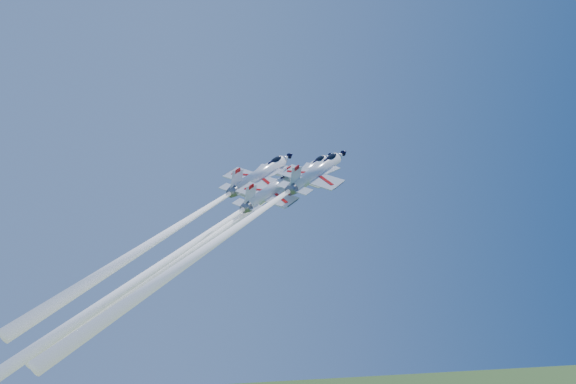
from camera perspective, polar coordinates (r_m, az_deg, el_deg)
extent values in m
cylinder|color=white|center=(113.33, 1.55, 1.74)|extent=(4.63, 8.73, 11.53)
cone|color=white|center=(118.69, 3.49, 3.06)|extent=(3.03, 3.45, 3.32)
cone|color=black|center=(119.96, 3.92, 3.35)|extent=(1.53, 1.74, 1.67)
cone|color=slate|center=(108.56, -0.40, 0.40)|extent=(2.85, 2.86, 2.40)
ellipsoid|color=black|center=(116.47, 2.83, 2.92)|extent=(3.03, 2.74, 2.50)
cube|color=black|center=(115.22, 2.42, 2.76)|extent=(0.98, 0.84, 0.82)
cube|color=white|center=(112.56, 1.21, 1.39)|extent=(9.38, 8.73, 4.95)
cube|color=white|center=(115.76, 1.68, 2.25)|extent=(3.24, 2.56, 1.99)
cube|color=white|center=(114.52, 2.73, 1.94)|extent=(3.24, 2.56, 1.99)
cube|color=white|center=(109.29, -0.10, 0.56)|extent=(5.03, 4.73, 2.66)
cube|color=white|center=(108.72, -0.03, 1.39)|extent=(2.35, 2.92, 3.68)
cube|color=#C00909|center=(108.32, 0.05, 2.10)|extent=(1.09, 1.03, 1.08)
cube|color=black|center=(113.75, 1.56, 1.32)|extent=(7.76, 5.50, 4.96)
sphere|color=white|center=(108.38, -0.48, 0.35)|extent=(1.07, 1.18, 1.10)
cone|color=white|center=(92.56, -9.55, -5.82)|extent=(10.63, 28.87, 42.95)
cylinder|color=white|center=(111.74, -2.61, 1.51)|extent=(5.11, 9.63, 12.72)
cone|color=white|center=(117.34, -0.25, 3.00)|extent=(3.34, 3.81, 3.67)
cone|color=black|center=(118.68, 0.27, 3.32)|extent=(1.69, 1.92, 1.84)
cone|color=slate|center=(106.83, -4.99, -0.01)|extent=(3.14, 3.15, 2.65)
ellipsoid|color=black|center=(114.99, -1.06, 2.84)|extent=(3.34, 3.02, 2.76)
cube|color=black|center=(113.68, -1.57, 2.65)|extent=(1.08, 0.93, 0.91)
cube|color=white|center=(110.95, -3.02, 1.11)|extent=(10.35, 9.63, 5.46)
cube|color=white|center=(114.39, -2.37, 2.08)|extent=(3.58, 2.83, 2.19)
cube|color=white|center=(112.87, -1.25, 1.73)|extent=(3.58, 2.83, 2.19)
cube|color=white|center=(107.58, -4.63, 0.17)|extent=(5.55, 5.21, 2.93)
cube|color=white|center=(106.94, -4.58, 1.10)|extent=(2.59, 3.22, 4.06)
cube|color=#C00909|center=(106.48, -4.51, 1.89)|extent=(1.21, 1.13, 1.19)
cube|color=black|center=(112.21, -2.58, 1.04)|extent=(8.55, 6.06, 5.47)
sphere|color=white|center=(106.65, -5.09, -0.07)|extent=(1.18, 1.30, 1.21)
cone|color=white|center=(94.28, -13.33, -5.25)|extent=(9.67, 25.05, 36.83)
cylinder|color=white|center=(106.21, 2.45, 1.73)|extent=(4.96, 9.34, 12.34)
cone|color=white|center=(112.03, 4.60, 3.23)|extent=(3.24, 3.69, 3.56)
cone|color=black|center=(113.41, 5.07, 3.55)|extent=(1.64, 1.86, 1.79)
cone|color=slate|center=(101.07, 0.25, 0.20)|extent=(3.05, 3.06, 2.57)
ellipsoid|color=black|center=(109.63, 3.87, 3.07)|extent=(3.24, 2.93, 2.68)
cube|color=black|center=(108.27, 3.42, 2.89)|extent=(1.05, 0.90, 0.88)
cube|color=white|center=(105.38, 2.06, 1.33)|extent=(10.04, 9.34, 5.30)
cube|color=white|center=(108.82, 2.57, 2.31)|extent=(3.47, 2.74, 2.13)
cube|color=white|center=(107.53, 3.78, 1.95)|extent=(3.47, 2.74, 2.13)
cube|color=white|center=(101.85, 0.58, 0.38)|extent=(5.38, 5.06, 2.84)
cube|color=white|center=(101.25, 0.67, 1.33)|extent=(2.52, 3.13, 3.94)
cube|color=#C00909|center=(100.82, 0.76, 2.14)|extent=(1.17, 1.10, 1.15)
cube|color=black|center=(106.67, 2.45, 1.26)|extent=(8.30, 5.88, 5.30)
sphere|color=white|center=(100.88, 0.16, 0.14)|extent=(1.14, 1.26, 1.18)
cone|color=white|center=(85.90, -8.91, -6.14)|extent=(10.32, 27.42, 40.56)
cylinder|color=white|center=(104.68, -1.47, 0.16)|extent=(4.75, 8.95, 11.82)
cone|color=white|center=(109.90, 0.81, 1.70)|extent=(3.11, 3.54, 3.41)
cone|color=black|center=(111.15, 1.31, 2.04)|extent=(1.57, 1.78, 1.71)
cone|color=slate|center=(100.10, -3.79, -1.40)|extent=(2.92, 2.93, 2.46)
ellipsoid|color=black|center=(107.70, 0.03, 1.52)|extent=(3.10, 2.81, 2.57)
cube|color=black|center=(106.47, -0.46, 1.32)|extent=(1.00, 0.86, 0.84)
cube|color=white|center=(103.95, -1.88, -0.24)|extent=(9.62, 8.95, 5.08)
cube|color=white|center=(107.13, -1.26, 0.76)|extent=(3.33, 2.63, 2.04)
cube|color=white|center=(105.77, -0.14, 0.39)|extent=(3.33, 2.63, 2.04)
cube|color=white|center=(100.80, -3.44, -1.22)|extent=(5.16, 4.84, 2.72)
cube|color=white|center=(100.17, -3.38, -0.30)|extent=(2.41, 3.00, 3.77)
cube|color=#C00909|center=(99.71, -3.31, 0.47)|extent=(1.12, 1.05, 1.11)
cube|color=black|center=(105.14, -1.46, -0.30)|extent=(7.95, 5.63, 5.08)
sphere|color=white|center=(99.93, -3.88, -1.46)|extent=(1.09, 1.21, 1.13)
cone|color=white|center=(84.60, -15.65, -9.23)|extent=(11.47, 31.47, 46.95)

